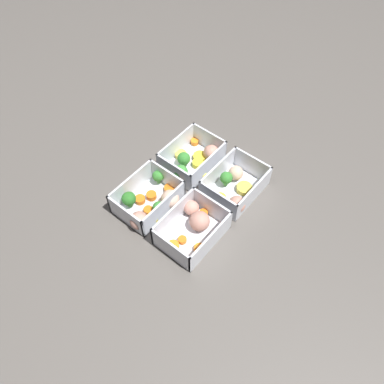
{
  "coord_description": "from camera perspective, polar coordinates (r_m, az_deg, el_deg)",
  "views": [
    {
      "loc": [
        0.42,
        0.35,
        0.76
      ],
      "look_at": [
        0.0,
        0.0,
        0.02
      ],
      "focal_mm": 35.0,
      "sensor_mm": 36.0,
      "label": 1
    }
  ],
  "objects": [
    {
      "name": "container_far_left",
      "position": [
        0.93,
        6.46,
        0.82
      ],
      "size": [
        0.15,
        0.13,
        0.06
      ],
      "color": "silver",
      "rests_on": "ground_plane"
    },
    {
      "name": "ground_plane",
      "position": [
        0.93,
        0.0,
        -0.81
      ],
      "size": [
        4.0,
        4.0,
        0.0
      ],
      "primitive_type": "plane",
      "color": "#56514C"
    },
    {
      "name": "container_far_right",
      "position": [
        0.86,
        0.28,
        -5.12
      ],
      "size": [
        0.15,
        0.12,
        0.06
      ],
      "color": "silver",
      "rests_on": "ground_plane"
    },
    {
      "name": "container_near_left",
      "position": [
        0.98,
        0.23,
        5.04
      ],
      "size": [
        0.15,
        0.12,
        0.06
      ],
      "color": "silver",
      "rests_on": "ground_plane"
    },
    {
      "name": "container_near_right",
      "position": [
        0.9,
        -6.37,
        -1.47
      ],
      "size": [
        0.17,
        0.12,
        0.06
      ],
      "color": "silver",
      "rests_on": "ground_plane"
    }
  ]
}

